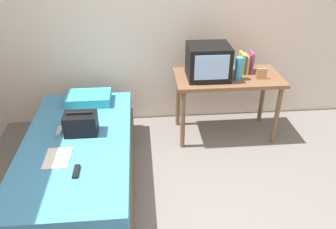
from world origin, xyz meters
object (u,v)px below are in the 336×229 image
magazine (58,158)px  desk (227,84)px  pillow (89,98)px  book_row (246,63)px  handbag (81,124)px  remote_silver (59,131)px  remote_dark (76,171)px  water_bottle (239,69)px  bed (79,162)px  tv (208,62)px  picture_frame (262,74)px

magazine → desk: bearing=30.4°
pillow → magazine: bearing=-98.7°
book_row → handbag: book_row is taller
remote_silver → handbag: bearing=-10.8°
remote_dark → remote_silver: bearing=111.5°
water_bottle → remote_silver: size_ratio=1.72×
bed → tv: size_ratio=4.55×
remote_silver → desk: bearing=18.0°
book_row → handbag: (-1.74, -0.70, -0.27)m
desk → magazine: desk is taller
pillow → remote_dark: size_ratio=3.01×
bed → tv: (1.33, 0.72, 0.68)m
remote_dark → water_bottle: bearing=34.8°
book_row → magazine: 2.21m
water_bottle → remote_dark: size_ratio=1.59×
magazine → remote_silver: 0.43m
tv → handbag: 1.46m
desk → water_bottle: water_bottle is taller
picture_frame → pillow: picture_frame is taller
bed → remote_silver: bearing=136.1°
water_bottle → magazine: size_ratio=0.86×
water_bottle → handbag: bearing=-162.5°
tv → picture_frame: (0.56, -0.09, -0.12)m
picture_frame → handbag: (-1.85, -0.49, -0.22)m
bed → tv: bearing=28.3°
bed → magazine: bearing=-114.8°
remote_dark → picture_frame: bearing=30.6°
handbag → remote_dark: handbag is taller
bed → book_row: size_ratio=8.54×
desk → water_bottle: (0.08, -0.10, 0.22)m
water_bottle → magazine: 2.00m
pillow → remote_silver: bearing=-110.6°
bed → water_bottle: bearing=21.2°
pillow → remote_silver: (-0.22, -0.57, -0.04)m
water_bottle → picture_frame: water_bottle is taller
bed → magazine: size_ratio=6.90×
magazine → remote_silver: size_ratio=2.01×
book_row → pillow: size_ratio=0.50×
bed → water_bottle: size_ratio=8.05×
bed → pillow: 0.80m
bed → desk: desk is taller
water_bottle → pillow: 1.64m
tv → magazine: 1.79m
desk → tv: size_ratio=2.64×
tv → water_bottle: bearing=-14.3°
bed → handbag: handbag is taller
bed → magazine: magazine is taller
picture_frame → bed: bearing=-161.7°
desk → book_row: 0.31m
water_bottle → remote_dark: 1.95m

